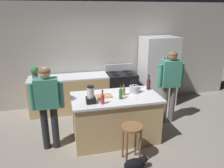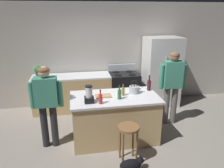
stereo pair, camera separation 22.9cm
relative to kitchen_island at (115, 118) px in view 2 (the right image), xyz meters
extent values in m
plane|color=gray|center=(0.00, 0.00, -0.46)|extent=(14.00, 14.00, 0.00)
cube|color=#BCB7AD|center=(0.00, 1.95, 0.89)|extent=(8.00, 0.10, 2.70)
cube|color=tan|center=(0.00, 0.00, -0.02)|extent=(1.62, 0.84, 0.88)
cube|color=silver|center=(0.00, 0.00, 0.44)|extent=(1.68, 0.90, 0.04)
cube|color=tan|center=(-0.80, 1.55, -0.02)|extent=(2.00, 0.64, 0.88)
cube|color=silver|center=(-0.80, 1.55, 0.44)|extent=(2.00, 0.64, 0.04)
cube|color=silver|center=(1.56, 1.50, 0.46)|extent=(0.90, 0.70, 1.84)
cylinder|color=#B7BABF|center=(1.52, 1.13, 0.55)|extent=(0.02, 0.02, 0.83)
cylinder|color=#B7BABF|center=(1.60, 1.13, 0.55)|extent=(0.02, 0.02, 0.83)
cube|color=purple|center=(1.78, 1.15, 0.40)|extent=(0.05, 0.01, 0.05)
cube|color=#268CD8|center=(1.41, 1.15, 0.68)|extent=(0.05, 0.01, 0.05)
cube|color=orange|center=(1.56, 1.15, 0.58)|extent=(0.05, 0.01, 0.05)
cube|color=black|center=(0.54, 1.52, 0.00)|extent=(0.76, 0.64, 0.92)
cube|color=black|center=(0.54, 1.20, -0.05)|extent=(0.60, 0.01, 0.24)
cube|color=#B7BABF|center=(0.54, 1.81, 0.55)|extent=(0.76, 0.06, 0.18)
cylinder|color=black|center=(0.36, 1.37, 0.47)|extent=(0.18, 0.18, 0.01)
cylinder|color=black|center=(0.72, 1.37, 0.47)|extent=(0.18, 0.18, 0.01)
cylinder|color=black|center=(0.36, 1.67, 0.47)|extent=(0.18, 0.18, 0.01)
cylinder|color=black|center=(0.72, 1.67, 0.47)|extent=(0.18, 0.18, 0.01)
cylinder|color=#26262B|center=(-1.34, -0.01, -0.05)|extent=(0.13, 0.13, 0.84)
cylinder|color=#26262B|center=(-1.16, -0.02, -0.05)|extent=(0.13, 0.13, 0.84)
cube|color=#3F8C72|center=(-1.25, -0.01, 0.64)|extent=(0.41, 0.23, 0.54)
cylinder|color=#3F8C72|center=(-1.50, -0.01, 0.59)|extent=(0.09, 0.09, 0.48)
cylinder|color=#3F8C72|center=(-1.00, -0.02, 0.59)|extent=(0.09, 0.09, 0.48)
sphere|color=#D8AD8C|center=(-1.25, -0.01, 1.01)|extent=(0.21, 0.21, 0.20)
ellipsoid|color=brown|center=(-1.25, -0.01, 1.04)|extent=(0.22, 0.22, 0.12)
cylinder|color=#66605B|center=(1.45, 0.42, -0.03)|extent=(0.14, 0.14, 0.87)
cylinder|color=#66605B|center=(1.27, 0.43, -0.03)|extent=(0.14, 0.14, 0.87)
cube|color=#3F8C72|center=(1.36, 0.43, 0.70)|extent=(0.42, 0.25, 0.59)
cylinder|color=#3F8C72|center=(1.61, 0.40, 0.65)|extent=(0.10, 0.10, 0.53)
cylinder|color=#3F8C72|center=(1.11, 0.45, 0.65)|extent=(0.10, 0.10, 0.53)
sphere|color=#8C664C|center=(1.36, 0.43, 1.10)|extent=(0.22, 0.22, 0.20)
ellipsoid|color=brown|center=(1.36, 0.43, 1.13)|extent=(0.23, 0.23, 0.12)
cylinder|color=brown|center=(0.09, -0.73, 0.20)|extent=(0.36, 0.36, 0.04)
cylinder|color=brown|center=(-0.03, -0.85, -0.14)|extent=(0.04, 0.04, 0.64)
cylinder|color=brown|center=(0.21, -0.85, -0.14)|extent=(0.04, 0.04, 0.64)
cylinder|color=brown|center=(-0.03, -0.62, -0.14)|extent=(0.04, 0.04, 0.64)
cylinder|color=brown|center=(0.21, -0.62, -0.14)|extent=(0.04, 0.04, 0.64)
ellipsoid|color=black|center=(0.08, -0.96, -0.36)|extent=(0.36, 0.18, 0.20)
sphere|color=black|center=(0.24, -0.96, -0.29)|extent=(0.12, 0.12, 0.12)
cone|color=black|center=(0.25, -0.99, -0.23)|extent=(0.04, 0.04, 0.03)
cone|color=black|center=(0.25, -0.93, -0.23)|extent=(0.04, 0.04, 0.03)
cylinder|color=#4C4C51|center=(-1.60, 1.55, 0.52)|extent=(0.14, 0.14, 0.12)
ellipsoid|color=#337A38|center=(-1.60, 1.55, 0.67)|extent=(0.20, 0.20, 0.18)
cube|color=black|center=(-0.50, -0.19, 0.51)|extent=(0.17, 0.17, 0.10)
cylinder|color=silver|center=(-0.50, -0.19, 0.66)|extent=(0.12, 0.12, 0.19)
cylinder|color=black|center=(-0.50, -0.19, 0.76)|extent=(0.12, 0.12, 0.02)
cylinder|color=red|center=(-0.31, -0.29, 0.54)|extent=(0.07, 0.07, 0.17)
cylinder|color=red|center=(-0.31, -0.29, 0.66)|extent=(0.03, 0.03, 0.07)
cylinder|color=black|center=(-0.31, -0.29, 0.71)|extent=(0.03, 0.03, 0.02)
cylinder|color=#2D6638|center=(0.06, -0.14, 0.55)|extent=(0.07, 0.07, 0.18)
cylinder|color=#2D6638|center=(0.06, -0.14, 0.68)|extent=(0.03, 0.03, 0.08)
cylinder|color=black|center=(0.06, -0.14, 0.73)|extent=(0.03, 0.03, 0.02)
cylinder|color=#471923|center=(0.75, 0.21, 0.56)|extent=(0.08, 0.08, 0.21)
cylinder|color=#471923|center=(0.75, 0.21, 0.71)|extent=(0.03, 0.03, 0.09)
cylinder|color=black|center=(0.75, 0.21, 0.77)|extent=(0.03, 0.03, 0.02)
cylinder|color=olive|center=(0.17, 0.03, 0.54)|extent=(0.06, 0.06, 0.15)
cylinder|color=olive|center=(0.17, 0.03, 0.65)|extent=(0.02, 0.02, 0.07)
cylinder|color=black|center=(0.17, 0.03, 0.69)|extent=(0.03, 0.03, 0.02)
cylinder|color=#B7BABF|center=(0.41, 0.11, 0.53)|extent=(0.20, 0.20, 0.14)
sphere|color=black|center=(0.41, 0.11, 0.61)|extent=(0.03, 0.03, 0.03)
cylinder|color=#B7BABF|center=(0.54, 0.11, 0.55)|extent=(0.09, 0.03, 0.08)
torus|color=black|center=(0.41, 0.11, 0.65)|extent=(0.16, 0.02, 0.16)
cube|color=#B7844C|center=(-0.22, 0.04, 0.47)|extent=(0.30, 0.20, 0.02)
cube|color=#B7BABF|center=(-0.20, 0.04, 0.48)|extent=(0.21, 0.11, 0.01)
camera|label=1|loc=(-0.95, -3.70, 2.00)|focal=34.54mm
camera|label=2|loc=(-0.73, -3.75, 2.00)|focal=34.54mm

